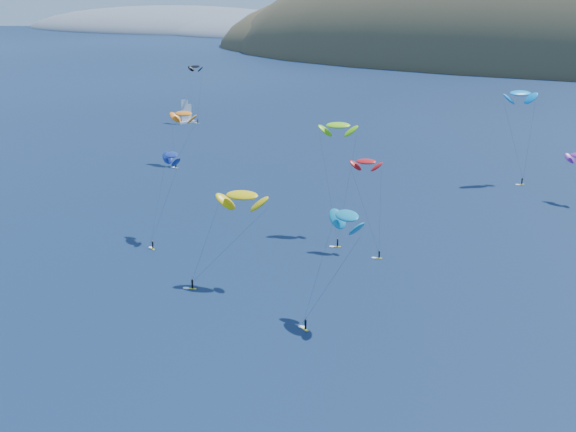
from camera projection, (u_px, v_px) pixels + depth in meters
The scene contains 10 objects.
headland at pixel (197, 33), 920.90m from camera, with size 460.00×250.00×60.00m.
sailboat at pixel (187, 121), 309.76m from camera, with size 8.82×8.08×10.52m.
kitesurfer_1 at pixel (183, 114), 237.12m from camera, with size 9.57×9.50×17.59m.
kitesurfer_2 at pixel (242, 195), 141.68m from camera, with size 11.85×10.71×18.71m.
kitesurfer_3 at pixel (338, 126), 170.44m from camera, with size 10.03×14.91×25.35m.
kitesurfer_4 at pixel (520, 93), 212.85m from camera, with size 10.05×9.61×26.69m.
kitesurfer_5 at pixel (347, 216), 125.48m from camera, with size 9.28×12.07×19.66m.
kitesurfer_9 at pixel (366, 162), 160.21m from camera, with size 9.26×7.85×19.66m.
kitesurfer_10 at pixel (171, 155), 167.72m from camera, with size 7.81×13.92×19.66m.
kitesurfer_12 at pixel (196, 67), 307.69m from camera, with size 6.71×5.58×23.10m.
Camera 1 is at (59.09, -53.70, 52.40)m, focal length 50.00 mm.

